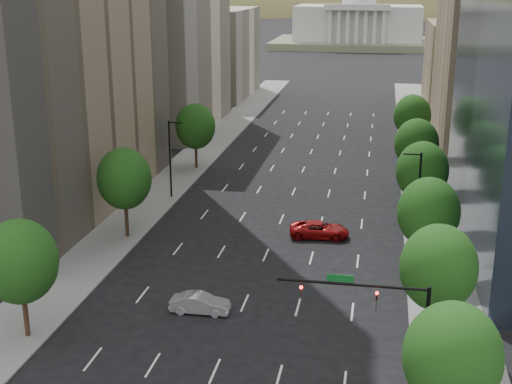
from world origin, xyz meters
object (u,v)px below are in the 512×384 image
Objects in this scene: capitol at (358,23)px; car_red_far at (319,230)px; traffic_signal at (385,312)px; car_silver at (200,303)px.

car_red_far is (4.37, -194.35, -7.78)m from capitol.
traffic_signal reaches higher than car_silver.
car_red_far is (-6.16, 25.36, -4.37)m from traffic_signal.
capitol is at bearing 92.74° from traffic_signal.
car_silver is at bearing -90.81° from capitol.
traffic_signal is 26.46m from car_red_far.
traffic_signal is at bearing -170.58° from car_red_far.
traffic_signal is 219.99m from capitol.
car_silver is at bearing 149.87° from traffic_signal.
car_red_far is at bearing 103.64° from traffic_signal.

